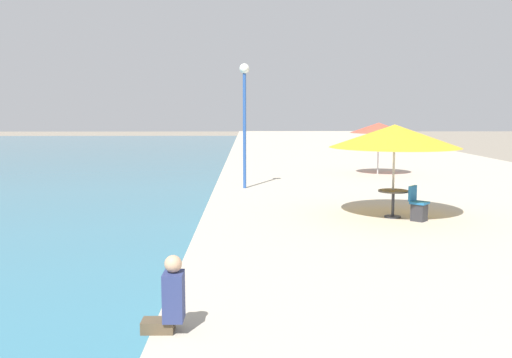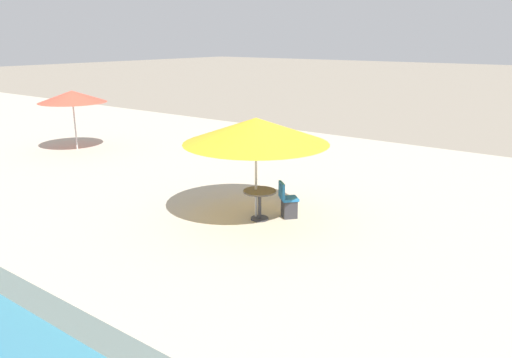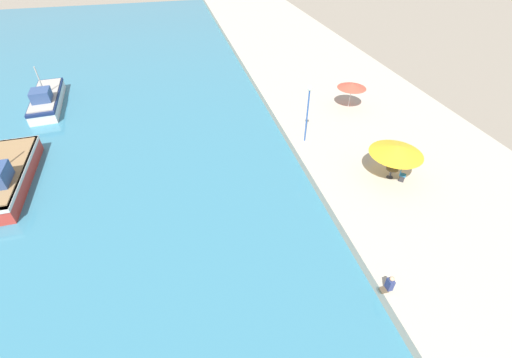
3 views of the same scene
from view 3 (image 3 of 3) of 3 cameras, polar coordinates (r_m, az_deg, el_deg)
name	(u,v)px [view 3 (image 3 of 3)]	position (r m, az deg, el deg)	size (l,w,h in m)	color
quay_promenade	(317,72)	(42.22, 10.14, 17.22)	(16.00, 90.00, 0.69)	#BCB29E
fishing_boat_near	(4,176)	(28.98, -36.48, 0.35)	(3.26, 8.88, 4.22)	red
fishing_boat_mid	(47,99)	(39.46, -31.53, 11.34)	(3.10, 8.56, 3.85)	white
cafe_umbrella_pink	(397,150)	(24.15, 22.45, 4.52)	(3.49, 3.49, 2.49)	#B7B7B7
cafe_umbrella_white	(352,86)	(32.83, 15.72, 14.77)	(2.59, 2.59, 2.32)	#B7B7B7
cafe_table	(391,171)	(24.94, 21.65, 1.21)	(0.80, 0.80, 0.74)	#333338
cafe_chair_left	(402,177)	(25.06, 23.13, 0.36)	(0.59, 0.58, 0.91)	#2D2D33
person_at_quay	(389,285)	(18.19, 21.26, -16.10)	(0.55, 0.36, 1.02)	brown
lamppost	(308,105)	(26.21, 8.70, 12.12)	(0.36, 0.36, 4.56)	#28519E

